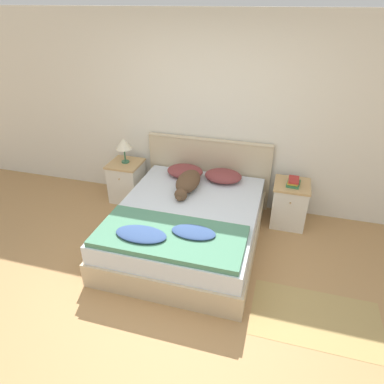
% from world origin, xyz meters
% --- Properties ---
extents(ground_plane, '(16.00, 16.00, 0.00)m').
position_xyz_m(ground_plane, '(0.00, 0.00, 0.00)').
color(ground_plane, tan).
extents(wall_back, '(9.00, 0.06, 2.55)m').
position_xyz_m(wall_back, '(0.00, 2.13, 1.27)').
color(wall_back, silver).
rests_on(wall_back, ground_plane).
extents(bed, '(1.66, 2.04, 0.50)m').
position_xyz_m(bed, '(-0.05, 1.02, 0.25)').
color(bed, '#C6B28E').
rests_on(bed, ground_plane).
extents(headboard, '(1.74, 0.06, 0.98)m').
position_xyz_m(headboard, '(-0.05, 2.06, 0.51)').
color(headboard, '#C6B28E').
rests_on(headboard, ground_plane).
extents(nightstand_left, '(0.45, 0.47, 0.59)m').
position_xyz_m(nightstand_left, '(-1.21, 1.80, 0.29)').
color(nightstand_left, silver).
rests_on(nightstand_left, ground_plane).
extents(nightstand_right, '(0.45, 0.47, 0.59)m').
position_xyz_m(nightstand_right, '(1.11, 1.80, 0.29)').
color(nightstand_right, silver).
rests_on(nightstand_right, ground_plane).
extents(pillow_left, '(0.49, 0.38, 0.14)m').
position_xyz_m(pillow_left, '(-0.31, 1.80, 0.57)').
color(pillow_left, brown).
rests_on(pillow_left, bed).
extents(pillow_right, '(0.49, 0.38, 0.14)m').
position_xyz_m(pillow_right, '(0.22, 1.80, 0.57)').
color(pillow_right, brown).
rests_on(pillow_right, bed).
extents(quilt, '(1.52, 0.72, 0.10)m').
position_xyz_m(quilt, '(-0.06, 0.40, 0.54)').
color(quilt, '#4C8466').
rests_on(quilt, bed).
extents(dog, '(0.28, 0.78, 0.20)m').
position_xyz_m(dog, '(-0.17, 1.45, 0.60)').
color(dog, brown).
rests_on(dog, bed).
extents(book_stack, '(0.17, 0.23, 0.08)m').
position_xyz_m(book_stack, '(1.12, 1.78, 0.63)').
color(book_stack, '#337547').
rests_on(book_stack, nightstand_right).
extents(table_lamp, '(0.23, 0.23, 0.36)m').
position_xyz_m(table_lamp, '(-1.21, 1.81, 0.86)').
color(table_lamp, '#336B4C').
rests_on(table_lamp, nightstand_left).
extents(rug, '(1.19, 0.71, 0.00)m').
position_xyz_m(rug, '(1.45, 0.24, 0.00)').
color(rug, tan).
rests_on(rug, ground_plane).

